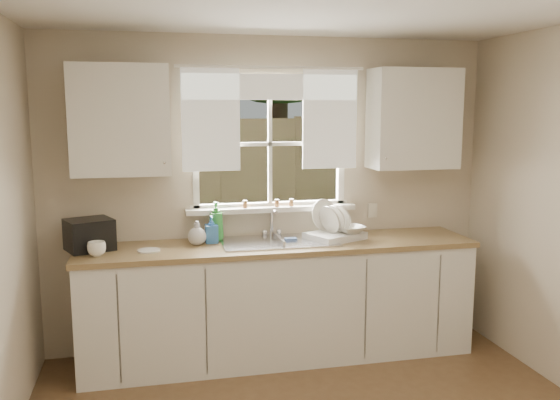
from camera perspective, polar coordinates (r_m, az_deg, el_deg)
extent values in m
cube|color=beige|center=(4.95, -0.90, -7.13)|extent=(3.60, 0.02, 1.15)
cube|color=beige|center=(4.77, -0.95, 13.50)|extent=(3.60, 0.02, 0.35)
cube|color=beige|center=(4.67, -15.55, 5.00)|extent=(1.20, 0.02, 1.00)
cube|color=beige|center=(5.15, 12.31, 5.45)|extent=(1.20, 0.02, 1.00)
cube|color=white|center=(4.84, -0.97, -0.51)|extent=(1.30, 0.06, 0.05)
cube|color=white|center=(4.78, -1.00, 11.39)|extent=(1.30, 0.06, 0.05)
cube|color=white|center=(4.70, -8.19, 5.25)|extent=(0.05, 0.06, 1.05)
cube|color=white|center=(4.94, 5.87, 5.47)|extent=(0.05, 0.06, 1.05)
cube|color=white|center=(4.79, -0.98, 5.40)|extent=(0.03, 0.04, 1.00)
cube|color=white|center=(4.79, -0.98, 5.40)|extent=(1.20, 0.04, 0.03)
cube|color=white|center=(4.79, -0.82, -0.86)|extent=(1.38, 0.14, 0.04)
cylinder|color=white|center=(4.71, -0.80, 12.65)|extent=(1.50, 0.02, 0.02)
cube|color=white|center=(4.64, -6.68, 7.71)|extent=(0.45, 0.02, 0.80)
cube|color=white|center=(4.83, 4.81, 7.78)|extent=(0.45, 0.02, 0.80)
cube|color=white|center=(4.71, -0.82, 10.82)|extent=(1.40, 0.02, 0.20)
cube|color=silver|center=(4.69, -0.08, -9.82)|extent=(3.00, 0.62, 0.87)
cube|color=olive|center=(4.57, -0.08, -4.41)|extent=(3.04, 0.65, 0.04)
cube|color=silver|center=(4.49, -15.11, 7.43)|extent=(0.70, 0.33, 0.80)
cube|color=silver|center=(4.96, 12.72, 7.62)|extent=(0.70, 0.33, 0.80)
cube|color=beige|center=(5.07, 8.89, -0.99)|extent=(0.08, 0.01, 0.12)
cylinder|color=brown|center=(4.77, -0.30, -0.29)|extent=(0.04, 0.04, 0.06)
cylinder|color=brown|center=(4.72, -3.38, -0.40)|extent=(0.04, 0.04, 0.06)
cylinder|color=brown|center=(4.80, 1.10, -0.24)|extent=(0.04, 0.04, 0.06)
cube|color=#335421|center=(9.90, -6.86, -2.60)|extent=(20.00, 10.00, 0.02)
cube|color=olive|center=(7.79, -5.45, 1.16)|extent=(8.00, 0.10, 1.80)
cube|color=maroon|center=(11.19, -13.91, 4.31)|extent=(3.00, 3.00, 2.20)
cube|color=black|center=(11.17, -14.15, 10.72)|extent=(3.20, 3.20, 0.30)
cylinder|color=#423021|center=(10.92, -0.20, 7.09)|extent=(0.36, 0.36, 3.20)
cube|color=#B7B7BC|center=(4.61, -0.17, -5.05)|extent=(0.84, 0.46, 0.18)
cube|color=#B7B7BC|center=(4.59, -0.17, -4.02)|extent=(0.88, 0.50, 0.01)
cube|color=#B7B7BC|center=(4.60, -0.17, -4.32)|extent=(0.02, 0.41, 0.14)
cylinder|color=silver|center=(4.81, -0.82, -2.15)|extent=(0.03, 0.03, 0.22)
cylinder|color=silver|center=(4.71, -0.62, -1.02)|extent=(0.02, 0.18, 0.02)
sphere|color=silver|center=(4.81, -1.51, -3.12)|extent=(0.05, 0.05, 0.05)
sphere|color=silver|center=(4.84, -0.12, -3.05)|extent=(0.05, 0.05, 0.05)
cube|color=white|center=(4.71, 5.31, -3.45)|extent=(0.51, 0.46, 0.06)
cylinder|color=white|center=(4.78, 4.32, -1.45)|extent=(0.27, 0.18, 0.25)
cylinder|color=white|center=(4.64, 4.79, -1.89)|extent=(0.15, 0.23, 0.22)
cylinder|color=white|center=(4.68, 5.33, -1.80)|extent=(0.15, 0.23, 0.22)
cylinder|color=white|center=(4.72, 5.87, -1.72)|extent=(0.15, 0.23, 0.22)
imported|color=beige|center=(4.70, 6.80, -2.82)|extent=(0.26, 0.26, 0.05)
imported|color=#2C8632|center=(4.65, -6.17, -2.05)|extent=(0.15, 0.15, 0.31)
imported|color=#2F69B0|center=(4.58, -6.62, -2.83)|extent=(0.10, 0.10, 0.21)
imported|color=#EEE1C4|center=(4.55, -7.99, -3.14)|extent=(0.16, 0.16, 0.18)
cylinder|color=white|center=(4.41, -12.51, -4.77)|extent=(0.16, 0.16, 0.01)
imported|color=white|center=(4.36, -17.23, -4.51)|extent=(0.16, 0.16, 0.10)
cube|color=black|center=(4.54, -17.88, -3.18)|extent=(0.39, 0.37, 0.23)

